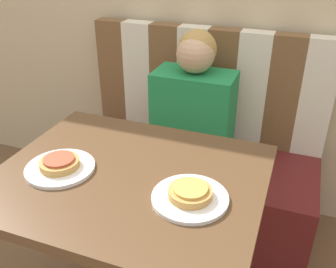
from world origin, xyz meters
The scene contains 8 objects.
booth_seat centered at (0.00, 0.69, 0.22)m, with size 1.23×0.56×0.43m.
booth_backrest centered at (0.00, 0.93, 0.73)m, with size 1.23×0.09×0.58m.
dining_table centered at (0.00, 0.00, 0.64)m, with size 0.83×0.68×0.76m.
person centered at (0.00, 0.69, 0.72)m, with size 0.37×0.22×0.62m.
plate_left centered at (-0.22, -0.05, 0.77)m, with size 0.22×0.22×0.01m.
plate_right centered at (0.22, -0.05, 0.77)m, with size 0.22×0.22×0.01m.
pizza_left centered at (-0.22, -0.05, 0.79)m, with size 0.13×0.13×0.03m.
pizza_right centered at (0.22, -0.05, 0.79)m, with size 0.13×0.13×0.03m.
Camera 1 is at (0.45, -0.86, 1.43)m, focal length 40.00 mm.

